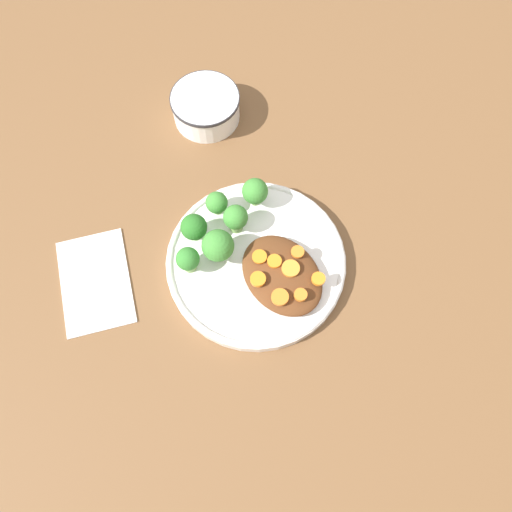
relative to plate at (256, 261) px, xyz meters
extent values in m
plane|color=brown|center=(0.00, 0.00, -0.01)|extent=(4.00, 4.00, 0.00)
cylinder|color=white|center=(0.00, 0.00, 0.00)|extent=(0.27, 0.27, 0.02)
torus|color=white|center=(0.00, 0.00, 0.01)|extent=(0.27, 0.27, 0.01)
cylinder|color=white|center=(-0.28, 0.09, 0.01)|extent=(0.11, 0.11, 0.05)
cylinder|color=#333338|center=(-0.28, 0.09, 0.03)|extent=(0.12, 0.12, 0.01)
cylinder|color=white|center=(-0.28, 0.09, 0.03)|extent=(0.09, 0.09, 0.01)
ellipsoid|color=#5B3319|center=(0.05, 0.01, 0.02)|extent=(0.14, 0.10, 0.03)
cylinder|color=#759E51|center=(-0.04, -0.04, 0.02)|extent=(0.02, 0.02, 0.02)
sphere|color=#3D8433|center=(-0.04, -0.04, 0.04)|extent=(0.05, 0.05, 0.05)
cylinder|color=#7FA85B|center=(-0.08, 0.06, 0.02)|extent=(0.01, 0.01, 0.02)
sphere|color=#3D8433|center=(-0.08, 0.06, 0.04)|extent=(0.04, 0.04, 0.04)
cylinder|color=#7FA85B|center=(-0.05, -0.09, 0.02)|extent=(0.02, 0.02, 0.02)
sphere|color=#337A2D|center=(-0.05, -0.09, 0.04)|extent=(0.03, 0.03, 0.03)
cylinder|color=#759E51|center=(-0.06, 0.01, 0.02)|extent=(0.02, 0.02, 0.02)
sphere|color=#3D8433|center=(-0.06, 0.01, 0.04)|extent=(0.04, 0.04, 0.04)
cylinder|color=#759E51|center=(-0.09, -0.05, 0.02)|extent=(0.02, 0.02, 0.02)
sphere|color=#286B23|center=(-0.09, -0.05, 0.04)|extent=(0.04, 0.04, 0.04)
cylinder|color=#7FA85B|center=(-0.10, 0.00, 0.02)|extent=(0.01, 0.01, 0.02)
sphere|color=#3D8433|center=(-0.10, 0.00, 0.03)|extent=(0.03, 0.03, 0.03)
cylinder|color=orange|center=(0.04, -0.02, 0.04)|extent=(0.02, 0.02, 0.01)
cylinder|color=orange|center=(0.05, 0.03, 0.04)|extent=(0.03, 0.03, 0.00)
cylinder|color=orange|center=(0.03, 0.05, 0.04)|extent=(0.02, 0.02, 0.00)
cylinder|color=orange|center=(0.07, -0.01, 0.04)|extent=(0.02, 0.02, 0.01)
cylinder|color=orange|center=(0.01, 0.00, 0.04)|extent=(0.02, 0.02, 0.00)
cylinder|color=orange|center=(0.09, 0.05, 0.04)|extent=(0.02, 0.02, 0.01)
cylinder|color=orange|center=(0.09, 0.01, 0.04)|extent=(0.02, 0.02, 0.01)
cylinder|color=orange|center=(0.03, 0.01, 0.04)|extent=(0.02, 0.02, 0.00)
cube|color=white|center=(-0.12, -0.21, -0.01)|extent=(0.18, 0.15, 0.01)
camera|label=1|loc=(0.23, -0.17, 0.70)|focal=35.00mm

